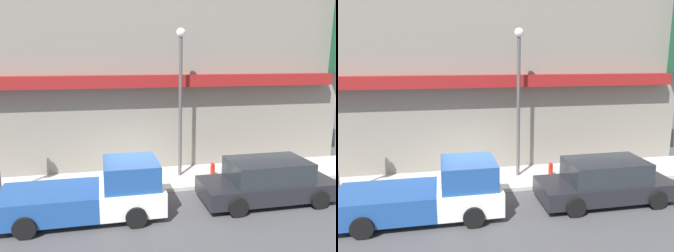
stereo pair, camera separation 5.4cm
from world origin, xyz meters
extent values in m
plane|color=#424244|center=(0.00, 0.00, 0.00)|extent=(80.00, 80.00, 0.00)
cube|color=#B7B2A8|center=(0.00, 1.25, 0.07)|extent=(36.00, 2.50, 0.14)
cube|color=gray|center=(0.00, 4.00, 5.15)|extent=(19.80, 3.00, 10.29)
cube|color=maroon|center=(0.00, 2.20, 4.03)|extent=(18.22, 0.60, 0.50)
cube|color=white|center=(-0.44, -1.41, 0.60)|extent=(2.01, 1.91, 0.78)
cube|color=#1E478C|center=(-0.44, -1.41, 1.39)|extent=(1.71, 1.76, 0.81)
cube|color=#1E478C|center=(-2.96, -1.41, 0.60)|extent=(3.02, 1.91, 0.78)
cylinder|color=black|center=(-0.39, -0.46, 0.32)|extent=(0.65, 0.22, 0.65)
cylinder|color=black|center=(-0.39, -2.37, 0.32)|extent=(0.65, 0.22, 0.65)
cylinder|color=black|center=(-3.51, -0.46, 0.32)|extent=(0.65, 0.22, 0.65)
cylinder|color=black|center=(-3.51, -2.37, 0.32)|extent=(0.65, 0.22, 0.65)
cube|color=black|center=(4.30, -1.41, 0.49)|extent=(4.70, 1.85, 0.59)
cube|color=#23282D|center=(4.30, -1.41, 1.15)|extent=(2.73, 1.66, 0.72)
cylinder|color=black|center=(5.76, -0.49, 0.32)|extent=(0.65, 0.22, 0.65)
cylinder|color=black|center=(5.76, -2.34, 0.32)|extent=(0.65, 0.22, 0.65)
cylinder|color=black|center=(2.85, -0.49, 0.32)|extent=(0.65, 0.22, 0.65)
cylinder|color=black|center=(2.85, -2.34, 0.32)|extent=(0.65, 0.22, 0.65)
cylinder|color=red|center=(3.14, 0.94, 0.37)|extent=(0.18, 0.18, 0.44)
sphere|color=red|center=(3.14, 0.94, 0.65)|extent=(0.17, 0.17, 0.17)
cylinder|color=#4C4C4C|center=(1.83, 1.34, 2.95)|extent=(0.14, 0.14, 5.60)
sphere|color=silver|center=(1.83, 1.34, 5.93)|extent=(0.36, 0.36, 0.36)
camera|label=1|loc=(-1.26, -11.34, 4.97)|focal=35.00mm
camera|label=2|loc=(-1.21, -11.35, 4.97)|focal=35.00mm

